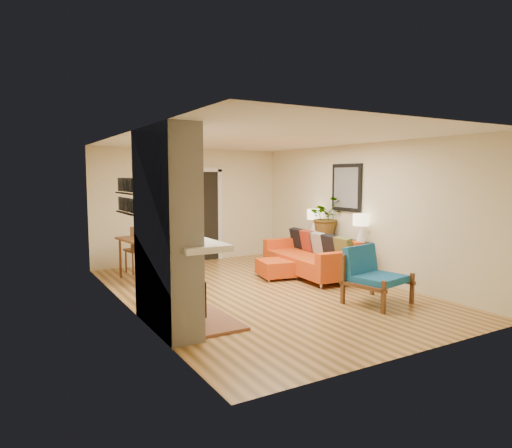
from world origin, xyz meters
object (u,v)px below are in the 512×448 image
object	(u,v)px
ottoman	(277,268)
console_table	(335,245)
dining_table	(148,246)
blue_chair	(371,272)
sofa	(313,257)
lamp_near	(361,225)
lamp_far	(314,219)
houseplant	(326,217)

from	to	relation	value
ottoman	console_table	world-z (taller)	console_table
ottoman	dining_table	world-z (taller)	dining_table
blue_chair	console_table	xyz separation A→B (m)	(0.93, 1.99, 0.10)
sofa	lamp_near	distance (m)	1.16
dining_table	console_table	size ratio (longest dim) A/B	1.01
blue_chair	lamp_far	xyz separation A→B (m)	(0.93, 2.70, 0.59)
ottoman	dining_table	size ratio (longest dim) A/B	0.44
blue_chair	houseplant	world-z (taller)	houseplant
sofa	dining_table	xyz separation A→B (m)	(-2.95, 1.31, 0.26)
lamp_far	houseplant	world-z (taller)	houseplant
console_table	houseplant	distance (m)	0.63
ottoman	dining_table	xyz separation A→B (m)	(-2.21, 1.15, 0.44)
sofa	ottoman	world-z (taller)	sofa
ottoman	sofa	bearing A→B (deg)	-12.60
houseplant	lamp_near	bearing A→B (deg)	-89.44
ottoman	lamp_near	world-z (taller)	lamp_near
sofa	dining_table	distance (m)	3.23
houseplant	console_table	bearing A→B (deg)	-88.00
sofa	houseplant	world-z (taller)	houseplant
sofa	ottoman	size ratio (longest dim) A/B	2.77
blue_chair	sofa	bearing A→B (deg)	79.09
ottoman	dining_table	bearing A→B (deg)	152.64
blue_chair	console_table	distance (m)	2.20
sofa	lamp_far	size ratio (longest dim) A/B	4.17
lamp_near	lamp_far	size ratio (longest dim) A/B	1.00
dining_table	houseplant	bearing A→B (deg)	-16.85
sofa	dining_table	world-z (taller)	dining_table
console_table	lamp_near	world-z (taller)	lamp_near
console_table	blue_chair	bearing A→B (deg)	-114.97
dining_table	console_table	world-z (taller)	dining_table
blue_chair	dining_table	world-z (taller)	dining_table
sofa	blue_chair	xyz separation A→B (m)	(-0.39, -2.02, 0.10)
blue_chair	console_table	bearing A→B (deg)	65.03
ottoman	lamp_far	distance (m)	1.62
ottoman	lamp_far	size ratio (longest dim) A/B	1.51
sofa	houseplant	bearing A→B (deg)	25.92
ottoman	blue_chair	xyz separation A→B (m)	(0.34, -2.19, 0.27)
dining_table	houseplant	world-z (taller)	houseplant
dining_table	blue_chair	bearing A→B (deg)	-52.50
ottoman	blue_chair	distance (m)	2.23
ottoman	lamp_near	bearing A→B (deg)	-36.27
ottoman	lamp_near	size ratio (longest dim) A/B	1.51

